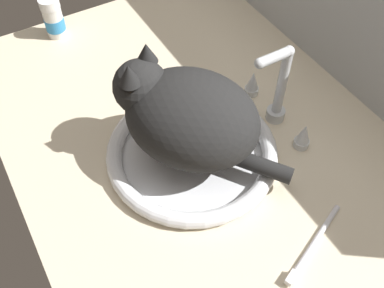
% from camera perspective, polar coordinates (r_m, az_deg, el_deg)
% --- Properties ---
extents(countertop, '(1.11, 0.75, 0.03)m').
position_cam_1_polar(countertop, '(0.94, 0.93, -0.01)').
color(countertop, beige).
rests_on(countertop, ground).
extents(backsplash_wall, '(1.11, 0.02, 0.43)m').
position_cam_1_polar(backsplash_wall, '(1.01, 21.05, 16.00)').
color(backsplash_wall, '#B2B7BC').
rests_on(backsplash_wall, ground).
extents(sink_basin, '(0.35, 0.35, 0.03)m').
position_cam_1_polar(sink_basin, '(0.89, 0.00, -1.04)').
color(sink_basin, white).
rests_on(sink_basin, countertop).
extents(faucet, '(0.21, 0.10, 0.20)m').
position_cam_1_polar(faucet, '(0.93, 10.95, 6.22)').
color(faucet, silver).
rests_on(faucet, countertop).
extents(cat, '(0.34, 0.32, 0.20)m').
position_cam_1_polar(cat, '(0.81, -1.09, 3.86)').
color(cat, black).
rests_on(cat, sink_basin).
extents(pill_bottle, '(0.05, 0.05, 0.11)m').
position_cam_1_polar(pill_bottle, '(1.21, -17.42, 15.14)').
color(pill_bottle, white).
rests_on(pill_bottle, countertop).
extents(toothbrush, '(0.08, 0.18, 0.02)m').
position_cam_1_polar(toothbrush, '(0.82, 15.27, -12.48)').
color(toothbrush, silver).
rests_on(toothbrush, countertop).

